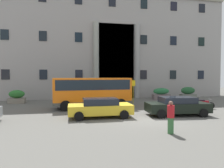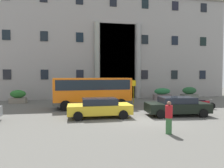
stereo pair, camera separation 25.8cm
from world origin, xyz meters
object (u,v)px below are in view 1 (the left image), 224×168
(hedge_planter_entrance_left, at_px, (17,97))
(bus_stop_sign, at_px, (133,89))
(parked_estate_mid, at_px, (177,106))
(motorcycle_far_end, at_px, (203,104))
(parked_sedan_far, at_px, (100,107))
(orange_minibus, at_px, (92,90))
(pedestrian_woman_with_bag, at_px, (171,117))
(hedge_planter_far_west, at_px, (188,93))
(hedge_planter_entrance_right, at_px, (72,95))
(hedge_planter_west, at_px, (161,94))
(hedge_planter_far_east, at_px, (102,95))

(hedge_planter_entrance_left, bearing_deg, bus_stop_sign, -12.60)
(parked_estate_mid, height_order, motorcycle_far_end, parked_estate_mid)
(parked_estate_mid, relative_size, parked_sedan_far, 1.05)
(orange_minibus, relative_size, parked_sedan_far, 1.59)
(hedge_planter_entrance_left, relative_size, pedestrian_woman_with_bag, 1.01)
(parked_estate_mid, bearing_deg, parked_sedan_far, -179.31)
(hedge_planter_far_west, bearing_deg, parked_estate_mid, -125.31)
(orange_minibus, height_order, pedestrian_woman_with_bag, orange_minibus)
(orange_minibus, relative_size, pedestrian_woman_with_bag, 4.25)
(hedge_planter_entrance_right, bearing_deg, bus_stop_sign, -26.57)
(hedge_planter_far_west, xyz_separation_m, hedge_planter_west, (-3.50, 0.31, -0.06))
(hedge_planter_far_west, bearing_deg, hedge_planter_west, 174.87)
(hedge_planter_entrance_left, relative_size, parked_sedan_far, 0.38)
(hedge_planter_far_west, bearing_deg, hedge_planter_entrance_left, -179.57)
(hedge_planter_entrance_left, xyz_separation_m, pedestrian_woman_with_bag, (10.81, -13.74, 0.15))
(orange_minibus, distance_m, hedge_planter_entrance_left, 9.05)
(parked_estate_mid, xyz_separation_m, pedestrian_woman_with_bag, (-2.75, -4.35, 0.12))
(hedge_planter_far_east, height_order, parked_estate_mid, parked_estate_mid)
(hedge_planter_far_west, height_order, hedge_planter_far_east, hedge_planter_far_west)
(hedge_planter_far_west, relative_size, parked_sedan_far, 0.44)
(hedge_planter_west, height_order, motorcycle_far_end, hedge_planter_west)
(hedge_planter_far_east, bearing_deg, hedge_planter_west, -0.92)
(hedge_planter_entrance_left, height_order, parked_sedan_far, hedge_planter_entrance_left)
(orange_minibus, xyz_separation_m, hedge_planter_west, (9.15, 5.18, -0.96))
(parked_sedan_far, bearing_deg, orange_minibus, 92.35)
(parked_estate_mid, bearing_deg, hedge_planter_west, 76.17)
(hedge_planter_far_west, bearing_deg, bus_stop_sign, -160.57)
(bus_stop_sign, height_order, hedge_planter_entrance_right, bus_stop_sign)
(hedge_planter_far_west, distance_m, hedge_planter_west, 3.52)
(hedge_planter_west, bearing_deg, hedge_planter_far_east, 179.08)
(hedge_planter_entrance_right, bearing_deg, pedestrian_woman_with_bag, -70.77)
(hedge_planter_entrance_left, bearing_deg, parked_estate_mid, -34.71)
(bus_stop_sign, relative_size, motorcycle_far_end, 1.32)
(hedge_planter_far_west, xyz_separation_m, pedestrian_woman_with_bag, (-9.51, -13.89, 0.09))
(parked_sedan_far, bearing_deg, hedge_planter_entrance_left, 131.16)
(hedge_planter_west, xyz_separation_m, parked_estate_mid, (-3.26, -9.86, 0.03))
(bus_stop_sign, distance_m, hedge_planter_far_east, 4.42)
(hedge_planter_far_west, distance_m, hedge_planter_entrance_right, 14.46)
(bus_stop_sign, xyz_separation_m, hedge_planter_entrance_right, (-6.31, 3.16, -0.77))
(bus_stop_sign, distance_m, hedge_planter_west, 5.69)
(hedge_planter_entrance_right, xyz_separation_m, parked_sedan_far, (1.96, -9.45, -0.07))
(orange_minibus, xyz_separation_m, hedge_planter_far_east, (1.72, 5.30, -1.01))
(orange_minibus, xyz_separation_m, motorcycle_far_end, (9.62, -2.47, -1.19))
(orange_minibus, relative_size, hedge_planter_west, 3.23)
(hedge_planter_entrance_left, height_order, hedge_planter_entrance_right, hedge_planter_entrance_right)
(hedge_planter_west, bearing_deg, hedge_planter_far_west, -5.13)
(hedge_planter_far_east, distance_m, parked_estate_mid, 10.82)
(hedge_planter_far_west, relative_size, hedge_planter_far_east, 0.94)
(hedge_planter_entrance_left, height_order, motorcycle_far_end, hedge_planter_entrance_left)
(hedge_planter_far_east, xyz_separation_m, motorcycle_far_end, (7.90, -7.77, -0.18))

